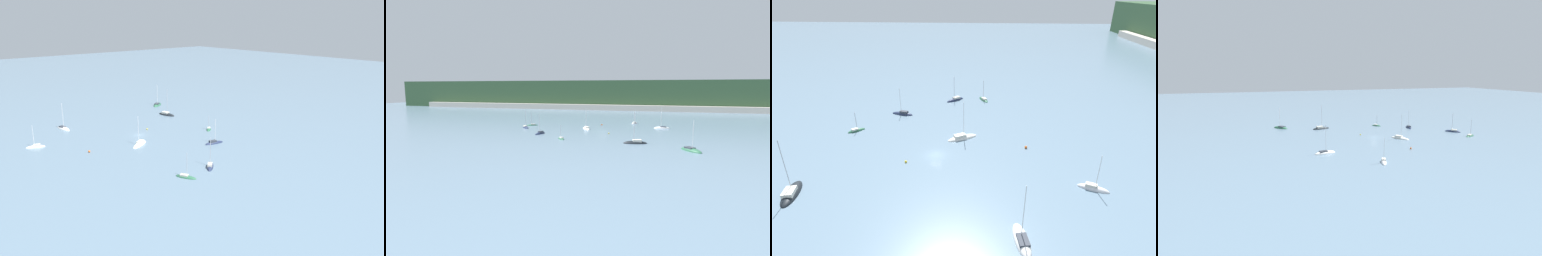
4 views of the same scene
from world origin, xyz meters
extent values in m
plane|color=slate|center=(0.00, 0.00, 0.00)|extent=(600.00, 600.00, 0.00)
ellipsoid|color=#2D6647|center=(34.32, -33.03, 0.00)|extent=(7.48, 8.33, 2.00)
cube|color=#333842|center=(33.91, -32.50, 0.83)|extent=(3.46, 3.61, 0.55)
cylinder|color=silver|center=(34.59, -33.35, 5.11)|extent=(0.14, 0.14, 9.11)
ellipsoid|color=#2D6647|center=(-11.52, -23.66, 0.00)|extent=(4.24, 4.58, 1.28)
cube|color=silver|center=(-11.27, -23.95, 0.60)|extent=(1.91, 1.98, 0.49)
cylinder|color=#B2B2B7|center=(-11.67, -23.48, 2.89)|extent=(0.14, 0.14, 5.08)
ellipsoid|color=white|center=(-9.03, 5.62, 0.00)|extent=(6.22, 8.36, 1.65)
cube|color=silver|center=(-8.70, 5.05, 0.85)|extent=(2.94, 3.42, 0.78)
cylinder|color=silver|center=(-9.23, 5.98, 5.18)|extent=(0.14, 0.14, 9.46)
ellipsoid|color=#2D6647|center=(-39.22, 10.90, 0.00)|extent=(6.21, 4.15, 1.20)
cube|color=beige|center=(-38.78, 11.10, 0.59)|extent=(2.49, 2.04, 0.51)
cylinder|color=#B2B2B7|center=(-39.49, 10.77, 3.64)|extent=(0.14, 0.14, 6.62)
ellipsoid|color=#232D4C|center=(-38.07, 0.99, 0.00)|extent=(6.05, 6.28, 1.76)
cube|color=beige|center=(-38.44, 1.39, 0.85)|extent=(2.64, 2.69, 0.72)
cylinder|color=#B2B2B7|center=(-37.83, 0.74, 4.51)|extent=(0.14, 0.14, 8.05)
ellipsoid|color=white|center=(25.26, 17.29, 0.00)|extent=(7.68, 3.46, 1.97)
cube|color=#333842|center=(25.85, 17.39, 0.77)|extent=(2.89, 2.02, 0.46)
cylinder|color=silver|center=(24.90, 17.24, 5.30)|extent=(0.14, 0.14, 9.51)
ellipsoid|color=#232D4C|center=(-24.21, -14.13, 0.00)|extent=(3.22, 7.06, 1.54)
cube|color=#333842|center=(-24.10, -13.59, 0.79)|extent=(1.75, 2.67, 0.73)
cylinder|color=silver|center=(-24.29, -14.46, 4.39)|extent=(0.14, 0.14, 7.93)
ellipsoid|color=black|center=(16.44, -25.06, 0.00)|extent=(8.74, 4.48, 1.93)
cube|color=silver|center=(17.09, -24.92, 0.95)|extent=(3.35, 2.53, 0.84)
cylinder|color=#B2B2B7|center=(16.04, -25.15, 5.91)|extent=(0.14, 0.14, 10.76)
ellipsoid|color=silver|center=(11.04, 32.62, 0.00)|extent=(3.75, 6.18, 1.57)
cube|color=beige|center=(10.86, 32.17, 0.77)|extent=(1.86, 2.43, 0.67)
cylinder|color=silver|center=(11.15, 32.90, 3.98)|extent=(0.14, 0.14, 7.09)
sphere|color=orange|center=(-4.69, 21.50, 0.33)|extent=(0.65, 0.65, 0.65)
sphere|color=yellow|center=(3.78, -6.16, 0.25)|extent=(0.51, 0.51, 0.51)
camera|label=1|loc=(-109.02, 69.46, 40.83)|focal=35.00mm
camera|label=2|loc=(25.31, -129.88, 19.60)|focal=28.00mm
camera|label=3|loc=(60.33, 10.71, 35.37)|focal=28.00mm
camera|label=4|loc=(48.64, 110.85, 27.02)|focal=28.00mm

